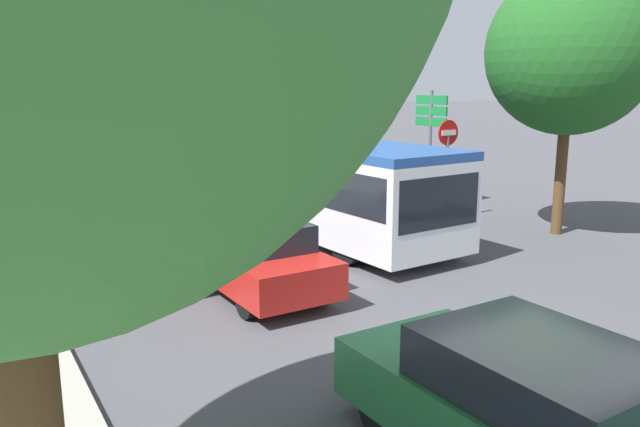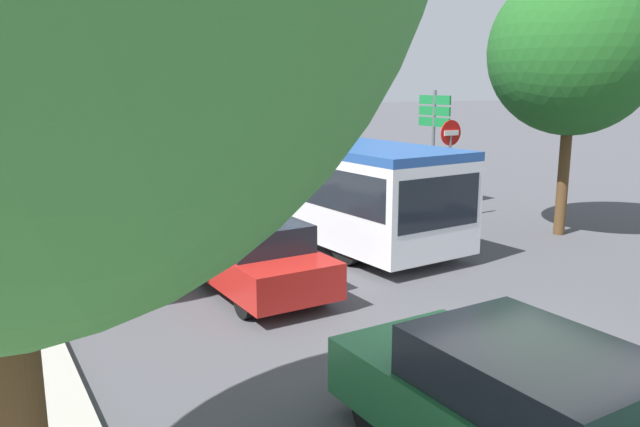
# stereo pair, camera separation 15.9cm
# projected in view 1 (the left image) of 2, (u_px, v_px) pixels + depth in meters

# --- Properties ---
(ground_plane) EXTENTS (200.00, 200.00, 0.00)m
(ground_plane) POSITION_uv_depth(u_px,v_px,m) (541.00, 387.00, 7.95)
(ground_plane) COLOR #47474C
(articulated_bus) EXTENTS (3.45, 16.46, 2.43)m
(articulated_bus) POSITION_uv_depth(u_px,v_px,m) (247.00, 164.00, 18.87)
(articulated_bus) COLOR silver
(articulated_bus) RESTS_ON ground
(city_bus_rear) EXTENTS (3.22, 11.41, 2.43)m
(city_bus_rear) POSITION_uv_depth(u_px,v_px,m) (18.00, 118.00, 44.25)
(city_bus_rear) COLOR red
(city_bus_rear) RESTS_ON ground
(queued_car_green) EXTENTS (1.85, 4.20, 1.45)m
(queued_car_green) POSITION_uv_depth(u_px,v_px,m) (533.00, 412.00, 5.93)
(queued_car_green) COLOR #236638
(queued_car_green) RESTS_ON ground
(queued_car_red) EXTENTS (1.74, 3.95, 1.36)m
(queued_car_red) POSITION_uv_depth(u_px,v_px,m) (252.00, 255.00, 11.53)
(queued_car_red) COLOR #B21E19
(queued_car_red) RESTS_ON ground
(queued_car_white) EXTENTS (1.83, 4.17, 1.44)m
(queued_car_white) POSITION_uv_depth(u_px,v_px,m) (137.00, 198.00, 17.08)
(queued_car_white) COLOR white
(queued_car_white) RESTS_ON ground
(queued_car_tan) EXTENTS (1.78, 4.04, 1.39)m
(queued_car_tan) POSITION_uv_depth(u_px,v_px,m) (93.00, 172.00, 22.14)
(queued_car_tan) COLOR tan
(queued_car_tan) RESTS_ON ground
(queued_car_graphite) EXTENTS (1.90, 4.31, 1.49)m
(queued_car_graphite) POSITION_uv_depth(u_px,v_px,m) (65.00, 154.00, 27.64)
(queued_car_graphite) COLOR #47474C
(queued_car_graphite) RESTS_ON ground
(queued_car_blue) EXTENTS (1.75, 3.99, 1.38)m
(queued_car_blue) POSITION_uv_depth(u_px,v_px,m) (52.00, 143.00, 32.96)
(queued_car_blue) COLOR #284799
(queued_car_blue) RESTS_ON ground
(traffic_light) EXTENTS (0.36, 0.38, 3.40)m
(traffic_light) POSITION_uv_depth(u_px,v_px,m) (257.00, 140.00, 14.61)
(traffic_light) COLOR #56595E
(traffic_light) RESTS_ON ground
(no_entry_sign) EXTENTS (0.70, 0.08, 2.82)m
(no_entry_sign) POSITION_uv_depth(u_px,v_px,m) (447.00, 154.00, 17.27)
(no_entry_sign) COLOR #56595E
(no_entry_sign) RESTS_ON ground
(direction_sign_post) EXTENTS (0.10, 1.40, 3.60)m
(direction_sign_post) POSITION_uv_depth(u_px,v_px,m) (431.00, 124.00, 19.52)
(direction_sign_post) COLOR #56595E
(direction_sign_post) RESTS_ON ground
(tree_right_near) EXTENTS (4.08, 4.08, 6.60)m
(tree_right_near) POSITION_uv_depth(u_px,v_px,m) (569.00, 56.00, 15.15)
(tree_right_near) COLOR #51381E
(tree_right_near) RESTS_ON ground
(tree_right_mid) EXTENTS (3.61, 3.61, 5.36)m
(tree_right_mid) POSITION_uv_depth(u_px,v_px,m) (323.00, 86.00, 26.19)
(tree_right_mid) COLOR #51381E
(tree_right_mid) RESTS_ON ground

